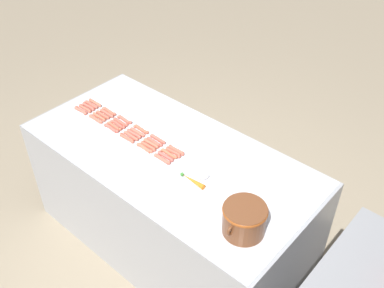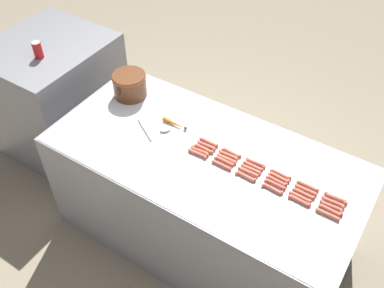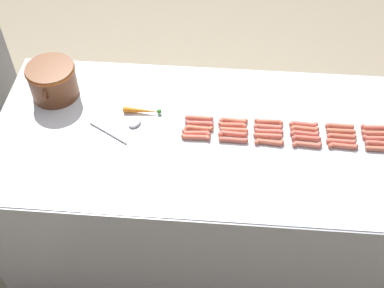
{
  "view_description": "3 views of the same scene",
  "coord_description": "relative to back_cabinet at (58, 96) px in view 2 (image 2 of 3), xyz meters",
  "views": [
    {
      "loc": [
        1.54,
        1.55,
        2.69
      ],
      "look_at": [
        -0.14,
        0.08,
        0.89
      ],
      "focal_mm": 41.57,
      "sensor_mm": 36.0,
      "label": 1
    },
    {
      "loc": [
        -1.59,
        -0.93,
        2.77
      ],
      "look_at": [
        -0.06,
        0.05,
        0.97
      ],
      "focal_mm": 40.83,
      "sensor_mm": 36.0,
      "label": 2
    },
    {
      "loc": [
        -1.55,
        -0.07,
        2.56
      ],
      "look_at": [
        -0.08,
        0.05,
        0.89
      ],
      "focal_mm": 47.01,
      "sensor_mm": 36.0,
      "label": 3
    }
  ],
  "objects": [
    {
      "name": "hot_dog_24",
      "position": [
        -0.13,
        -2.36,
        0.38
      ],
      "size": [
        0.03,
        0.14,
        0.02
      ],
      "color": "#C7604D",
      "rests_on": "griddle_counter"
    },
    {
      "name": "hot_dog_29",
      "position": [
        -0.13,
        -1.55,
        0.38
      ],
      "size": [
        0.03,
        0.14,
        0.02
      ],
      "color": "#CA614D",
      "rests_on": "griddle_counter"
    },
    {
      "name": "hot_dog_18",
      "position": [
        -0.16,
        -2.36,
        0.38
      ],
      "size": [
        0.03,
        0.14,
        0.02
      ],
      "color": "#C8644E",
      "rests_on": "griddle_counter"
    },
    {
      "name": "griddle_counter",
      "position": [
        -0.22,
        -1.57,
        -0.06
      ],
      "size": [
        0.95,
        1.95,
        0.87
      ],
      "color": "#9EA0A5",
      "rests_on": "ground_plane"
    },
    {
      "name": "hot_dog_20",
      "position": [
        -0.16,
        -2.03,
        0.38
      ],
      "size": [
        0.03,
        0.14,
        0.02
      ],
      "color": "#C76248",
      "rests_on": "griddle_counter"
    },
    {
      "name": "hot_dog_6",
      "position": [
        -0.22,
        -2.36,
        0.38
      ],
      "size": [
        0.03,
        0.14,
        0.02
      ],
      "color": "#C25F4C",
      "rests_on": "griddle_counter"
    },
    {
      "name": "hot_dog_11",
      "position": [
        -0.23,
        -1.54,
        0.38
      ],
      "size": [
        0.03,
        0.14,
        0.02
      ],
      "color": "#C75C49",
      "rests_on": "griddle_counter"
    },
    {
      "name": "hot_dog_19",
      "position": [
        -0.16,
        -2.2,
        0.38
      ],
      "size": [
        0.02,
        0.14,
        0.02
      ],
      "color": "#CA654A",
      "rests_on": "griddle_counter"
    },
    {
      "name": "hot_dog_12",
      "position": [
        -0.19,
        -2.36,
        0.38
      ],
      "size": [
        0.03,
        0.14,
        0.02
      ],
      "color": "#C35D4D",
      "rests_on": "griddle_counter"
    },
    {
      "name": "hot_dog_2",
      "position": [
        -0.26,
        -2.04,
        0.38
      ],
      "size": [
        0.03,
        0.14,
        0.02
      ],
      "color": "#CB624F",
      "rests_on": "griddle_counter"
    },
    {
      "name": "hot_dog_7",
      "position": [
        -0.23,
        -2.19,
        0.38
      ],
      "size": [
        0.03,
        0.14,
        0.02
      ],
      "color": "#C5624F",
      "rests_on": "griddle_counter"
    },
    {
      "name": "bean_pot",
      "position": [
        -0.01,
        -0.83,
        0.47
      ],
      "size": [
        0.29,
        0.24,
        0.17
      ],
      "color": "brown",
      "rests_on": "griddle_counter"
    },
    {
      "name": "hot_dog_28",
      "position": [
        -0.13,
        -1.71,
        0.38
      ],
      "size": [
        0.03,
        0.14,
        0.02
      ],
      "color": "#CA674D",
      "rests_on": "griddle_counter"
    },
    {
      "name": "hot_dog_26",
      "position": [
        -0.13,
        -2.03,
        0.38
      ],
      "size": [
        0.03,
        0.14,
        0.02
      ],
      "color": "#C75A4C",
      "rests_on": "griddle_counter"
    },
    {
      "name": "hot_dog_13",
      "position": [
        -0.19,
        -2.2,
        0.38
      ],
      "size": [
        0.03,
        0.14,
        0.02
      ],
      "color": "#C05E49",
      "rests_on": "griddle_counter"
    },
    {
      "name": "soda_can",
      "position": [
        -0.14,
        -0.11,
        0.56
      ],
      "size": [
        0.07,
        0.07,
        0.12
      ],
      "color": "red",
      "rests_on": "back_cabinet"
    },
    {
      "name": "hot_dog_16",
      "position": [
        -0.19,
        -1.71,
        0.38
      ],
      "size": [
        0.03,
        0.14,
        0.02
      ],
      "color": "#C6664D",
      "rests_on": "griddle_counter"
    },
    {
      "name": "ground_plane",
      "position": [
        -0.22,
        -1.57,
        -0.49
      ],
      "size": [
        20.0,
        20.0,
        0.0
      ],
      "primitive_type": "plane",
      "color": "gray"
    },
    {
      "name": "hot_dog_8",
      "position": [
        -0.22,
        -2.04,
        0.38
      ],
      "size": [
        0.03,
        0.14,
        0.02
      ],
      "color": "#BF5948",
      "rests_on": "griddle_counter"
    },
    {
      "name": "hot_dog_5",
      "position": [
        -0.25,
        -1.54,
        0.38
      ],
      "size": [
        0.03,
        0.14,
        0.02
      ],
      "color": "#CA5F4A",
      "rests_on": "griddle_counter"
    },
    {
      "name": "carrot",
      "position": [
        -0.1,
        -1.28,
        0.39
      ],
      "size": [
        0.03,
        0.18,
        0.03
      ],
      "color": "orange",
      "rests_on": "griddle_counter"
    },
    {
      "name": "hot_dog_3",
      "position": [
        -0.26,
        -1.87,
        0.38
      ],
      "size": [
        0.03,
        0.14,
        0.02
      ],
      "color": "#CD6248",
      "rests_on": "griddle_counter"
    },
    {
      "name": "hot_dog_14",
      "position": [
        -0.19,
        -2.03,
        0.38
      ],
      "size": [
        0.03,
        0.14,
        0.02
      ],
      "color": "#C0594A",
      "rests_on": "griddle_counter"
    },
    {
      "name": "hot_dog_25",
      "position": [
        -0.13,
        -2.2,
        0.38
      ],
      "size": [
        0.03,
        0.14,
        0.02
      ],
      "color": "#C5644D",
      "rests_on": "griddle_counter"
    },
    {
      "name": "back_cabinet",
      "position": [
        0.0,
        0.0,
        0.0
      ],
      "size": [
        0.91,
        0.81,
        0.99
      ],
      "primitive_type": "cube",
      "color": "gray",
      "rests_on": "ground_plane"
    },
    {
      "name": "hot_dog_10",
      "position": [
        -0.22,
        -1.71,
        0.38
      ],
      "size": [
        0.03,
        0.14,
        0.02
      ],
      "color": "#CD5C4B",
      "rests_on": "griddle_counter"
    },
    {
      "name": "hot_dog_15",
      "position": [
        -0.19,
        -1.87,
        0.38
      ],
      "size": [
        0.03,
        0.14,
        0.02
      ],
      "color": "#C75E4F",
      "rests_on": "griddle_counter"
    },
    {
      "name": "hot_dog_9",
      "position": [
        -0.22,
        -1.87,
        0.38
      ],
      "size": [
        0.02,
        0.14,
        0.02
      ],
      "color": "#CD6550",
      "rests_on": "griddle_counter"
    },
    {
      "name": "hot_dog_17",
      "position": [
        -0.19,
        -1.55,
        0.38
      ],
      "size": [
        0.03,
        0.14,
        0.02
      ],
      "color": "#CD6748",
      "rests_on": "griddle_counter"
    },
    {
      "name": "hot_dog_21",
      "position": [
        -0.16,
        -1.87,
        0.38
      ],
      "size": [
        0.03,
        0.14,
        0.02
      ],
      "color": "#C06450",
      "rests_on": "griddle_counter"
    },
    {
      "name": "hot_dog_1",
      "position": [
        -0.25,
        -2.2,
        0.38
      ],
      "size": [
        0.03,
        0.14,
        0.02
      ],
      "color": "#C95E48",
      "rests_on": "griddle_counter"
    },
    {
      "name": "hot_dog_4",
      "position": [
        -0.25,
        -1.71,
        0.38
      ],
      "size": [
        0.03,
        0.14,
        0.02
      ],
      "color": "#CC5C4C",
      "rests_on": "griddle_counter"
    },
    {
      "name": "hot_dog_0",
      "position": [
        -0.26,
        -2.36,
        0.38
      ],
      "size": [
        0.02,
        0.14,
        0.02
      ],
      "color": "#C7674D",
      "rests_on": "griddle_counter"
    },
    {
      "name": "hot_dog_27",
      "position": [
        -0.13,
        -1.87,
        0.38
      ],
      "size": [
        0.03,
        0.14,
        0.02
      ],
      "color": "#CC5D47",
      "rests_on": "griddle_counter"
    },
    {
      "name": "hot_dog_22",
      "position": [
        -0.16,
        -1.7,
        0.38
      ],
      "size": [
        0.03,
        0.14,
        0.02
      ],
      "color": "#CD5E47",
      "rests_on": "griddle_counter"
    },
    {
      "name": "serving_spoon",
      "position": [
        -0.2,
        -1.21,
        0.38
      ],
      "size": [
        0.17,
        0.25,
        0.02
      ],
      "color": "#B7B7BC",
      "rests_on": "griddle_counter"
    },
    {
      "name": "hot_dog_23",
      "position": [
        -0.16,
        -1.55,
        0.38
      ],
      "size": [
        0.03,
        0.14,
        0.02
      ],
      "color": "#CE5D51",
      "rests_on": "griddle_counter"
    }
  ]
}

